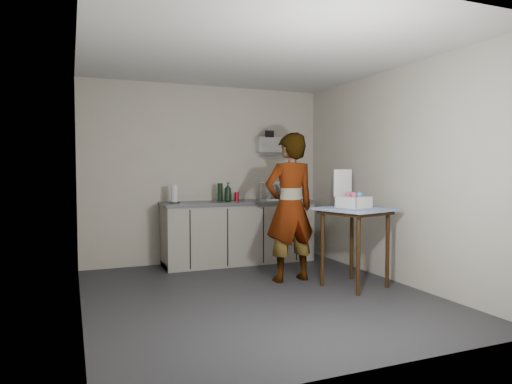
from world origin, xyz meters
name	(u,v)px	position (x,y,z in m)	size (l,w,h in m)	color
ground	(258,295)	(0.00, 0.00, 0.00)	(4.00, 4.00, 0.00)	#27272C
wall_back	(207,174)	(0.00, 1.99, 1.30)	(3.60, 0.02, 2.60)	beige
wall_right	(393,175)	(1.79, 0.00, 1.30)	(0.02, 4.00, 2.60)	beige
wall_left	(80,178)	(-1.79, 0.00, 1.30)	(0.02, 4.00, 2.60)	beige
ceiling	(258,55)	(0.00, 0.00, 2.60)	(3.60, 4.00, 0.01)	white
kitchen_counter	(239,234)	(0.40, 1.70, 0.43)	(2.24, 0.62, 0.91)	black
wall_shelf	(270,145)	(1.00, 1.92, 1.75)	(0.42, 0.18, 0.37)	white
side_table	(355,218)	(1.19, -0.09, 0.81)	(0.89, 0.89, 0.93)	#311B0B
standing_man	(290,207)	(0.61, 0.46, 0.91)	(0.66, 0.44, 1.82)	#B2A593
soap_bottle	(228,192)	(0.21, 1.64, 1.05)	(0.11, 0.11, 0.27)	black
soda_can	(237,197)	(0.37, 1.70, 0.97)	(0.07, 0.07, 0.13)	#B51220
dark_bottle	(220,192)	(0.12, 1.71, 1.04)	(0.08, 0.08, 0.26)	black
paper_towel	(174,194)	(-0.55, 1.66, 1.03)	(0.14, 0.14, 0.25)	black
dish_rack	(274,196)	(0.98, 1.74, 0.97)	(0.38, 0.29, 0.27)	silver
bakery_box	(352,199)	(1.18, -0.05, 1.03)	(0.40, 0.41, 0.44)	white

